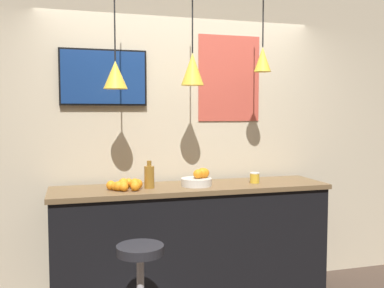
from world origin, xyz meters
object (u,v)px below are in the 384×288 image
juice_bottle (149,176)px  spread_jar (255,178)px  mounted_tv (104,77)px  fruit_bowl (198,179)px

juice_bottle → spread_jar: juice_bottle is taller
spread_jar → mounted_tv: mounted_tv is taller
fruit_bowl → spread_jar: 0.52m
fruit_bowl → spread_jar: fruit_bowl is taller
fruit_bowl → spread_jar: size_ratio=2.80×
fruit_bowl → mounted_tv: bearing=153.9°
spread_jar → mounted_tv: size_ratio=0.12×
mounted_tv → fruit_bowl: bearing=-26.1°
juice_bottle → spread_jar: 0.93m
fruit_bowl → mounted_tv: size_ratio=0.35×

